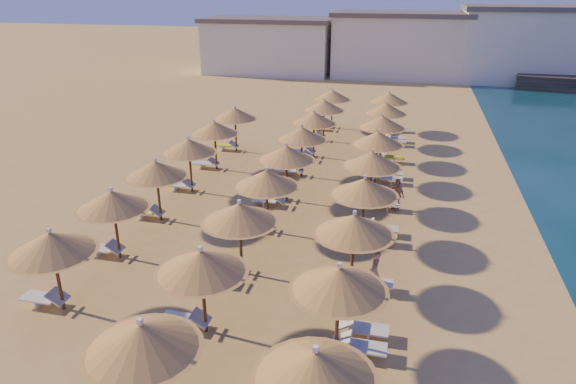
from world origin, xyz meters
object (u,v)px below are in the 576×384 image
(parasol_row_east, at_px, (368,173))
(beachgoer_a, at_px, (375,272))
(parasol_row_west, at_px, (277,166))
(beachgoer_c, at_px, (397,194))

(parasol_row_east, xyz_separation_m, beachgoer_a, (0.83, -5.61, -1.68))
(beachgoer_a, bearing_deg, parasol_row_east, -172.51)
(parasol_row_east, relative_size, beachgoer_a, 21.96)
(parasol_row_east, height_order, beachgoer_a, parasol_row_east)
(parasol_row_west, relative_size, beachgoer_c, 22.21)
(beachgoer_c, xyz_separation_m, beachgoer_a, (-0.47, -7.60, 0.01))
(parasol_row_west, height_order, beachgoer_a, parasol_row_west)
(parasol_row_east, height_order, beachgoer_c, parasol_row_east)
(parasol_row_west, distance_m, beachgoer_c, 6.09)
(parasol_row_east, bearing_deg, beachgoer_a, -81.57)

